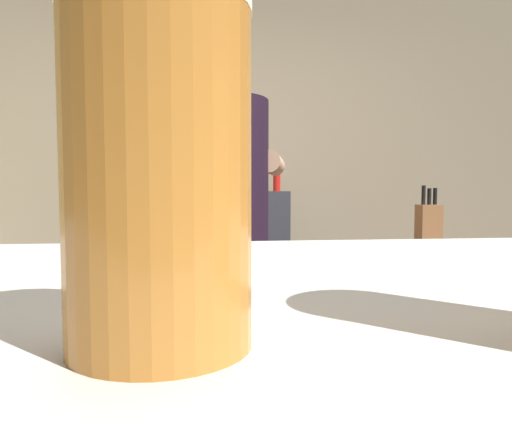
{
  "coord_description": "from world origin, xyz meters",
  "views": [
    {
      "loc": [
        -0.08,
        -1.38,
        1.14
      ],
      "look_at": [
        -0.0,
        -0.75,
        1.1
      ],
      "focal_mm": 32.98,
      "sensor_mm": 36.0,
      "label": 1
    }
  ],
  "objects_px": {
    "chefs_knife": "(279,249)",
    "mixing_bowl": "(147,246)",
    "bartender": "(220,241)",
    "bottle_olive_oil": "(247,180)",
    "bottle_vinegar": "(277,181)",
    "pint_glass_near": "(158,166)",
    "bottle_soy": "(204,181)",
    "knife_block": "(429,225)"
  },
  "relations": [
    {
      "from": "pint_glass_near",
      "to": "bottle_soy",
      "type": "height_order",
      "value": "bottle_soy"
    },
    {
      "from": "mixing_bowl",
      "to": "bottle_vinegar",
      "type": "height_order",
      "value": "bottle_vinegar"
    },
    {
      "from": "mixing_bowl",
      "to": "pint_glass_near",
      "type": "distance_m",
      "value": 1.86
    },
    {
      "from": "knife_block",
      "to": "bottle_vinegar",
      "type": "height_order",
      "value": "bottle_vinegar"
    },
    {
      "from": "chefs_knife",
      "to": "bottle_soy",
      "type": "relative_size",
      "value": 1.38
    },
    {
      "from": "knife_block",
      "to": "pint_glass_near",
      "type": "xyz_separation_m",
      "value": [
        -1.07,
        -1.85,
        0.16
      ]
    },
    {
      "from": "chefs_knife",
      "to": "bottle_olive_oil",
      "type": "bearing_deg",
      "value": 111.91
    },
    {
      "from": "bottle_olive_oil",
      "to": "knife_block",
      "type": "bearing_deg",
      "value": -59.22
    },
    {
      "from": "bartender",
      "to": "bottle_olive_oil",
      "type": "distance_m",
      "value": 1.63
    },
    {
      "from": "knife_block",
      "to": "mixing_bowl",
      "type": "relative_size",
      "value": 1.45
    },
    {
      "from": "mixing_bowl",
      "to": "pint_glass_near",
      "type": "bearing_deg",
      "value": -83.87
    },
    {
      "from": "bartender",
      "to": "bottle_vinegar",
      "type": "relative_size",
      "value": 8.49
    },
    {
      "from": "bottle_vinegar",
      "to": "knife_block",
      "type": "bearing_deg",
      "value": -70.26
    },
    {
      "from": "bartender",
      "to": "bottle_vinegar",
      "type": "height_order",
      "value": "bartender"
    },
    {
      "from": "knife_block",
      "to": "chefs_knife",
      "type": "xyz_separation_m",
      "value": [
        -0.69,
        0.02,
        -0.1
      ]
    },
    {
      "from": "knife_block",
      "to": "pint_glass_near",
      "type": "relative_size",
      "value": 2.0
    },
    {
      "from": "mixing_bowl",
      "to": "bottle_olive_oil",
      "type": "distance_m",
      "value": 1.38
    },
    {
      "from": "bartender",
      "to": "pint_glass_near",
      "type": "xyz_separation_m",
      "value": [
        -0.09,
        -1.46,
        0.18
      ]
    },
    {
      "from": "knife_block",
      "to": "mixing_bowl",
      "type": "distance_m",
      "value": 1.27
    },
    {
      "from": "chefs_knife",
      "to": "pint_glass_near",
      "type": "xyz_separation_m",
      "value": [
        -0.38,
        -1.87,
        0.26
      ]
    },
    {
      "from": "bartender",
      "to": "bottle_vinegar",
      "type": "distance_m",
      "value": 1.82
    },
    {
      "from": "pint_glass_near",
      "to": "bartender",
      "type": "bearing_deg",
      "value": 86.29
    },
    {
      "from": "bartender",
      "to": "bottle_olive_oil",
      "type": "relative_size",
      "value": 8.62
    },
    {
      "from": "mixing_bowl",
      "to": "pint_glass_near",
      "type": "xyz_separation_m",
      "value": [
        0.2,
        -1.83,
        0.24
      ]
    },
    {
      "from": "bottle_soy",
      "to": "bottle_olive_oil",
      "type": "xyz_separation_m",
      "value": [
        0.3,
        -0.01,
        0.01
      ]
    },
    {
      "from": "chefs_knife",
      "to": "mixing_bowl",
      "type": "bearing_deg",
      "value": -155.51
    },
    {
      "from": "chefs_knife",
      "to": "bottle_vinegar",
      "type": "relative_size",
      "value": 1.21
    },
    {
      "from": "pint_glass_near",
      "to": "chefs_knife",
      "type": "bearing_deg",
      "value": 78.61
    },
    {
      "from": "chefs_knife",
      "to": "bottle_soy",
      "type": "distance_m",
      "value": 1.28
    },
    {
      "from": "chefs_knife",
      "to": "bottle_vinegar",
      "type": "distance_m",
      "value": 1.39
    },
    {
      "from": "mixing_bowl",
      "to": "chefs_knife",
      "type": "relative_size",
      "value": 0.83
    },
    {
      "from": "chefs_knife",
      "to": "bottle_olive_oil",
      "type": "relative_size",
      "value": 1.23
    },
    {
      "from": "bartender",
      "to": "knife_block",
      "type": "bearing_deg",
      "value": -54.8
    },
    {
      "from": "bartender",
      "to": "bottle_olive_oil",
      "type": "bearing_deg",
      "value": 4.06
    },
    {
      "from": "bottle_soy",
      "to": "bottle_vinegar",
      "type": "height_order",
      "value": "bottle_vinegar"
    },
    {
      "from": "bottle_olive_oil",
      "to": "bottle_vinegar",
      "type": "distance_m",
      "value": 0.27
    },
    {
      "from": "chefs_knife",
      "to": "bottle_soy",
      "type": "bearing_deg",
      "value": 125.84
    },
    {
      "from": "mixing_bowl",
      "to": "bottle_soy",
      "type": "bearing_deg",
      "value": 78.18
    },
    {
      "from": "knife_block",
      "to": "chefs_knife",
      "type": "distance_m",
      "value": 0.7
    },
    {
      "from": "bottle_soy",
      "to": "mixing_bowl",
      "type": "bearing_deg",
      "value": -101.82
    },
    {
      "from": "bottle_vinegar",
      "to": "pint_glass_near",
      "type": "bearing_deg",
      "value": -100.46
    },
    {
      "from": "bottle_soy",
      "to": "bartender",
      "type": "bearing_deg",
      "value": -88.75
    }
  ]
}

